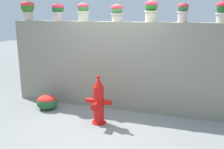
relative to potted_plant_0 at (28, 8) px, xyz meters
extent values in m
plane|color=gray|center=(2.19, -0.96, -2.24)|extent=(24.00, 24.00, 0.00)
cube|color=gray|center=(2.19, 0.02, -1.27)|extent=(4.91, 0.36, 1.95)
cylinder|color=beige|center=(0.00, 0.00, -0.20)|extent=(0.22, 0.22, 0.20)
cylinder|color=beige|center=(0.00, 0.00, -0.11)|extent=(0.25, 0.25, 0.03)
sphere|color=#327323|center=(0.00, 0.00, 0.02)|extent=(0.31, 0.31, 0.31)
ellipsoid|color=#E53741|center=(0.00, 0.00, 0.08)|extent=(0.33, 0.33, 0.17)
cylinder|color=beige|center=(0.80, 0.03, -0.20)|extent=(0.19, 0.19, 0.20)
cylinder|color=beige|center=(0.80, 0.03, -0.11)|extent=(0.22, 0.22, 0.03)
sphere|color=#1F5624|center=(0.80, 0.03, -0.02)|extent=(0.27, 0.27, 0.27)
ellipsoid|color=#DF3049|center=(0.80, 0.03, 0.03)|extent=(0.28, 0.28, 0.15)
cylinder|color=beige|center=(1.43, 0.05, -0.19)|extent=(0.24, 0.24, 0.22)
cylinder|color=beige|center=(1.43, 0.05, -0.09)|extent=(0.28, 0.28, 0.03)
sphere|color=#377330|center=(1.43, 0.05, -0.01)|extent=(0.24, 0.24, 0.24)
ellipsoid|color=#D93448|center=(1.43, 0.05, 0.03)|extent=(0.25, 0.25, 0.13)
cylinder|color=beige|center=(2.22, 0.04, -0.21)|extent=(0.22, 0.22, 0.17)
cylinder|color=beige|center=(2.22, 0.04, -0.14)|extent=(0.26, 0.26, 0.03)
sphere|color=#3C8039|center=(2.22, 0.04, -0.05)|extent=(0.25, 0.25, 0.25)
ellipsoid|color=#DC3043|center=(2.22, 0.04, -0.01)|extent=(0.26, 0.26, 0.14)
cylinder|color=beige|center=(2.96, 0.03, -0.18)|extent=(0.23, 0.23, 0.23)
cylinder|color=beige|center=(2.96, 0.03, -0.08)|extent=(0.28, 0.28, 0.03)
sphere|color=#256D1F|center=(2.96, 0.03, 0.02)|extent=(0.25, 0.25, 0.25)
ellipsoid|color=#DD324E|center=(2.96, 0.03, 0.07)|extent=(0.26, 0.26, 0.14)
cylinder|color=beige|center=(3.59, -0.01, -0.19)|extent=(0.19, 0.19, 0.22)
cylinder|color=beige|center=(3.59, -0.01, -0.09)|extent=(0.22, 0.22, 0.03)
sphere|color=#2A6431|center=(3.59, -0.01, -0.01)|extent=(0.20, 0.20, 0.20)
ellipsoid|color=#DE3545|center=(3.59, -0.01, 0.02)|extent=(0.21, 0.21, 0.11)
cylinder|color=beige|center=(4.34, 0.03, -0.20)|extent=(0.25, 0.25, 0.19)
cylinder|color=beige|center=(4.34, 0.03, -0.12)|extent=(0.30, 0.30, 0.03)
sphere|color=#1D5726|center=(4.34, 0.03, -0.01)|extent=(0.27, 0.27, 0.27)
cylinder|color=red|center=(2.15, -0.94, -2.23)|extent=(0.28, 0.28, 0.03)
cylinder|color=red|center=(2.15, -0.94, -1.87)|extent=(0.20, 0.20, 0.74)
cone|color=red|center=(2.15, -0.94, -1.41)|extent=(0.21, 0.21, 0.17)
cylinder|color=red|center=(2.15, -0.94, -1.30)|extent=(0.07, 0.07, 0.05)
cylinder|color=red|center=(1.97, -0.94, -1.79)|extent=(0.15, 0.10, 0.10)
cylinder|color=red|center=(2.33, -0.94, -1.79)|extent=(0.15, 0.10, 0.10)
cylinder|color=red|center=(2.15, -1.13, -1.83)|extent=(0.13, 0.17, 0.13)
ellipsoid|color=#225A2D|center=(0.77, -0.61, -2.10)|extent=(0.48, 0.43, 0.33)
ellipsoid|color=red|center=(0.77, -0.61, -2.02)|extent=(0.43, 0.39, 0.18)
camera|label=1|loc=(3.84, -5.28, -0.10)|focal=40.38mm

